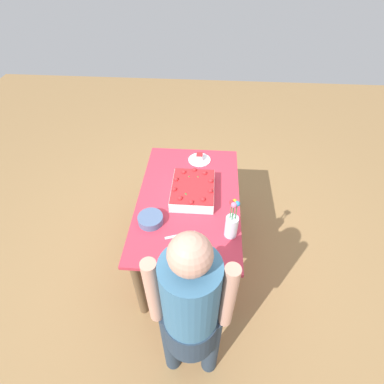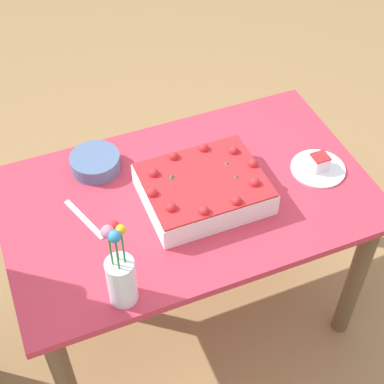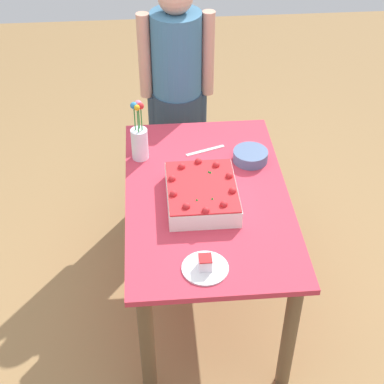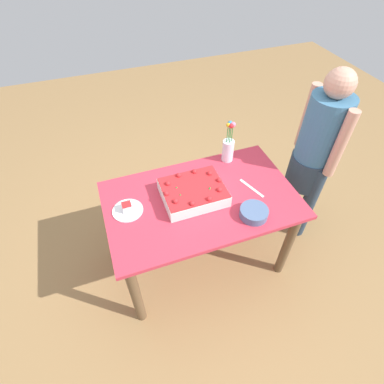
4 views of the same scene
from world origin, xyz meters
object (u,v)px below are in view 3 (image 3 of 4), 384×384
Objects in this scene: serving_plate_with_slice at (205,266)px; flower_vase at (139,140)px; sheet_cake at (202,193)px; cake_knife at (205,151)px; fruit_bowl at (250,156)px; person_standing at (177,83)px.

serving_plate_with_slice is 0.60× the size of flower_vase.
sheet_cake is 0.43m from cake_knife.
flower_vase reaches higher than sheet_cake.
person_standing reaches higher than fruit_bowl.
sheet_cake is 2.07× the size of serving_plate_with_slice.
flower_vase reaches higher than cake_knife.
serving_plate_with_slice is 0.88m from cake_knife.
sheet_cake reaches higher than fruit_bowl.
fruit_bowl is at bearing 26.46° from person_standing.
serving_plate_with_slice is 0.14× the size of person_standing.
serving_plate_with_slice is at bearing 17.44° from flower_vase.
fruit_bowl is at bearing 157.49° from serving_plate_with_slice.
fruit_bowl is at bearing 82.68° from flower_vase.
serving_plate_with_slice reaches higher than fruit_bowl.
flower_vase is (-0.39, -0.29, 0.07)m from sheet_cake.
sheet_cake is at bearing 3.22° from person_standing.
cake_knife is at bearing 174.23° from serving_plate_with_slice.
person_standing reaches higher than flower_vase.
flower_vase is at bearing -162.56° from serving_plate_with_slice.
flower_vase is (0.03, -0.35, 0.11)m from cake_knife.
serving_plate_with_slice reaches higher than cake_knife.
flower_vase reaches higher than fruit_bowl.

